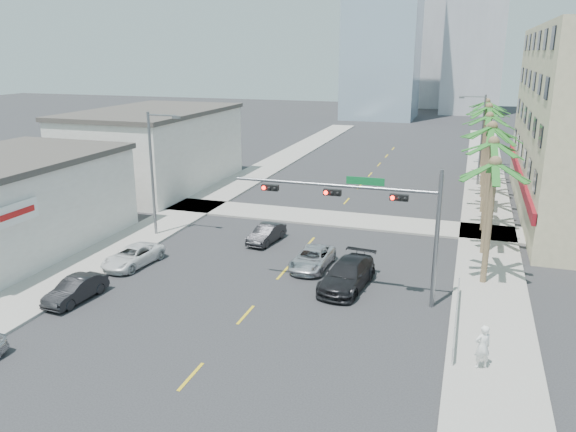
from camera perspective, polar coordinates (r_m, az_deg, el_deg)
The scene contains 25 objects.
ground at distance 26.14m, azimuth -7.75°, elevation -13.63°, with size 260.00×260.00×0.00m, color #262628.
sidewalk_right at distance 42.29m, azimuth 19.65°, elevation -2.41°, with size 4.00×120.00×0.15m, color gray.
sidewalk_left at distance 47.75m, azimuth -10.37°, elevation 0.39°, with size 4.00×120.00×0.15m, color gray.
sidewalk_cross at distance 45.33m, azimuth 4.34°, elevation -0.24°, with size 80.00×4.00×0.15m, color gray.
building_left_near at distance 41.85m, azimuth -26.98°, elevation 0.73°, with size 10.00×16.00×6.00m, color beige.
building_left_far at distance 57.43m, azimuth -13.41°, elevation 6.51°, with size 11.00×18.00×7.20m, color beige.
tower_far_center at distance 146.05m, azimuth 13.69°, elevation 19.09°, with size 16.00×16.00×42.00m, color #ADADB2.
traffic_signal_mast at distance 29.61m, azimuth 8.84°, elevation 0.62°, with size 11.12×0.54×7.20m.
palm_tree_0 at distance 32.79m, azimuth 20.30°, elevation 4.95°, with size 4.80×4.80×7.80m.
palm_tree_1 at distance 37.86m, azimuth 20.16°, elevation 6.92°, with size 4.80×4.80×8.16m.
palm_tree_2 at distance 42.97m, azimuth 20.06°, elevation 8.41°, with size 4.80×4.80×8.52m.
palm_tree_3 at distance 48.21m, azimuth 19.85°, elevation 8.37°, with size 4.80×4.80×7.80m.
palm_tree_4 at distance 53.33m, azimuth 19.79°, elevation 9.43°, with size 4.80×4.80×8.16m.
palm_tree_5 at distance 58.48m, azimuth 19.75°, elevation 10.31°, with size 4.80×4.80×8.52m.
palm_tree_6 at distance 63.72m, azimuth 19.62°, elevation 10.12°, with size 4.80×4.80×7.80m.
palm_tree_7 at distance 68.86m, azimuth 19.59°, elevation 10.82°, with size 4.80×4.80×8.16m.
streetlight_left at distance 41.05m, azimuth -13.44°, elevation 4.77°, with size 2.55×0.25×9.00m.
streetlight_right at distance 58.77m, azimuth 18.90°, elevation 7.74°, with size 2.55×0.25×9.00m.
guardrail at distance 28.98m, azimuth 16.74°, elevation -9.56°, with size 0.08×8.08×1.00m.
car_parked_mid at distance 32.67m, azimuth -20.77°, elevation -7.00°, with size 1.35×3.87×1.27m, color black.
car_parked_far at distance 36.74m, azimuth -15.49°, elevation -3.95°, with size 2.05×4.44×1.23m, color white.
car_lane_left at distance 39.67m, azimuth -2.20°, elevation -1.81°, with size 1.34×3.84×1.27m, color black.
car_lane_center at distance 35.07m, azimuth 2.49°, elevation -4.33°, with size 2.05×4.44×1.23m, color silver.
car_lane_right at distance 32.35m, azimuth 6.04°, elevation -5.92°, with size 2.18×5.37×1.56m, color black.
pedestrian at distance 25.45m, azimuth 19.15°, elevation -12.43°, with size 0.72×0.47×1.96m, color white.
Camera 1 is at (10.24, -20.22, 13.01)m, focal length 35.00 mm.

